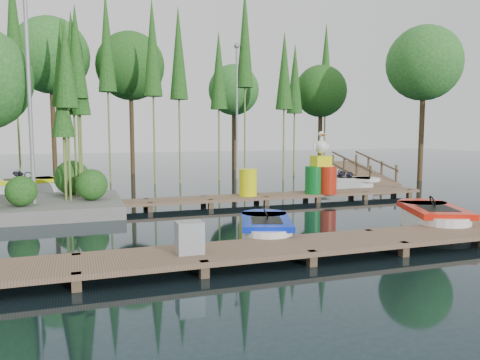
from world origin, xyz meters
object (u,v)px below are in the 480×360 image
object	(u,v)px
boat_yellow_far	(26,186)
drum_cluster	(322,175)
boat_blue	(266,230)
utility_cabinet	(189,237)
boat_red	(433,219)
yellow_barrel	(248,182)
island	(4,112)

from	to	relation	value
boat_yellow_far	drum_cluster	size ratio (longest dim) A/B	1.42
boat_blue	utility_cabinet	size ratio (longest dim) A/B	4.58
boat_red	yellow_barrel	distance (m)	6.50
island	boat_yellow_far	bearing A→B (deg)	89.59
boat_red	drum_cluster	distance (m)	5.55
island	utility_cabinet	distance (m)	9.14
boat_red	drum_cluster	size ratio (longest dim) A/B	1.38
utility_cabinet	drum_cluster	bearing A→B (deg)	45.80
boat_blue	boat_yellow_far	bearing A→B (deg)	138.45
boat_yellow_far	utility_cabinet	xyz separation A→B (m)	(4.00, -12.63, 0.29)
utility_cabinet	yellow_barrel	world-z (taller)	yellow_barrel
boat_yellow_far	yellow_barrel	bearing A→B (deg)	-32.65
boat_blue	drum_cluster	world-z (taller)	drum_cluster
boat_red	utility_cabinet	xyz separation A→B (m)	(-6.91, -1.34, 0.32)
island	drum_cluster	world-z (taller)	island
boat_blue	drum_cluster	size ratio (longest dim) A/B	1.21
boat_blue	yellow_barrel	xyz separation A→B (m)	(1.53, 5.37, 0.53)
yellow_barrel	drum_cluster	xyz separation A→B (m)	(2.88, -0.16, 0.19)
boat_blue	utility_cabinet	xyz separation A→B (m)	(-2.23, -1.63, 0.36)
boat_red	utility_cabinet	world-z (taller)	utility_cabinet
island	drum_cluster	size ratio (longest dim) A/B	2.94
island	drum_cluster	distance (m)	10.95
boat_yellow_far	yellow_barrel	world-z (taller)	boat_yellow_far
boat_red	utility_cabinet	distance (m)	7.05
boat_blue	boat_red	xyz separation A→B (m)	(4.68, -0.29, 0.03)
yellow_barrel	drum_cluster	world-z (taller)	drum_cluster
boat_blue	boat_yellow_far	distance (m)	12.65
boat_red	utility_cabinet	size ratio (longest dim) A/B	5.24
yellow_barrel	boat_yellow_far	bearing A→B (deg)	144.04
island	boat_yellow_far	xyz separation A→B (m)	(0.03, 4.84, -2.87)
drum_cluster	island	bearing A→B (deg)	174.91
island	boat_red	size ratio (longest dim) A/B	2.13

